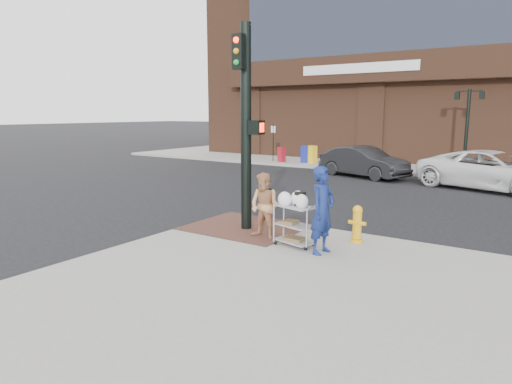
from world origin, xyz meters
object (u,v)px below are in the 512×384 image
Objects in this scene: lamp_post at (467,121)px; minivan_white at (493,171)px; pedestrian_tan at (265,206)px; woman_blue at (322,210)px; traffic_signal_pole at (246,122)px; fire_hydrant at (357,224)px; utility_cart at (295,221)px; sedan_dark at (363,162)px.

minivan_white is at bearing -67.40° from lamp_post.
minivan_white is (3.43, 11.39, -0.13)m from pedestrian_tan.
traffic_signal_pole is at bearing 80.29° from woman_blue.
lamp_post is at bearing 7.36° from woman_blue.
fire_hydrant is at bearing -7.94° from woman_blue.
utility_cart is at bearing -92.72° from lamp_post.
fire_hydrant is (0.29, -14.83, -2.03)m from lamp_post.
woman_blue reaches higher than pedestrian_tan.
sedan_dark is at bearing 96.63° from traffic_signal_pole.
traffic_signal_pole is 3.12m from woman_blue.
lamp_post is at bearing 87.28° from utility_cart.
traffic_signal_pole is 11.88m from sedan_dark.
sedan_dark is 12.60m from utility_cart.
lamp_post is at bearing 91.14° from fire_hydrant.
utility_cart is (1.72, -0.61, -2.13)m from traffic_signal_pole.
pedestrian_tan reaches higher than fire_hydrant.
traffic_signal_pole is 2.13m from pedestrian_tan.
fire_hydrant is (1.94, 0.85, -0.33)m from pedestrian_tan.
woman_blue is at bearing -11.68° from utility_cart.
woman_blue is 0.33× the size of minivan_white.
lamp_post is 15.97m from utility_cart.
traffic_signal_pole reaches higher than minivan_white.
traffic_signal_pole is at bearing 175.57° from minivan_white.
woman_blue is at bearing -7.32° from pedestrian_tan.
pedestrian_tan is (0.83, -0.45, -1.91)m from traffic_signal_pole.
traffic_signal_pole is at bearing -99.24° from lamp_post.
minivan_white reaches higher than fire_hydrant.
pedestrian_tan is (-1.64, -15.68, -1.70)m from lamp_post.
sedan_dark is (-3.80, 12.37, -0.34)m from woman_blue.
utility_cart is (0.89, -0.16, -0.22)m from pedestrian_tan.
pedestrian_tan is at bearing -156.38° from fire_hydrant.
sedan_dark is (-1.35, 11.61, -2.10)m from traffic_signal_pole.
traffic_signal_pole reaches higher than fire_hydrant.
woman_blue is 1.29m from fire_hydrant.
lamp_post reaches higher than utility_cart.
traffic_signal_pole reaches higher than pedestrian_tan.
sedan_dark reaches higher than utility_cart.
sedan_dark is at bearing 110.18° from fire_hydrant.
minivan_white is (1.78, -4.29, -1.83)m from lamp_post.
utility_cart is at bearing 85.76° from woman_blue.
fire_hydrant is at bearing -171.19° from minivan_white.
utility_cart reaches higher than fire_hydrant.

